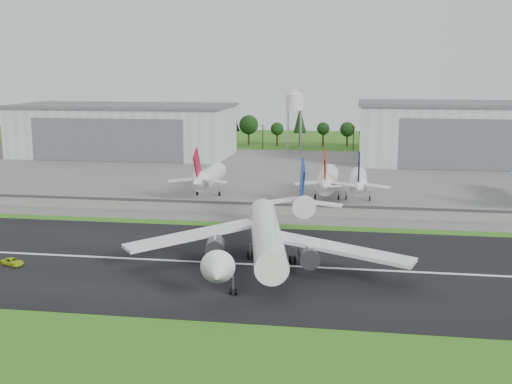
% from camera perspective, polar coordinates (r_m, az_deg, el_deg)
% --- Properties ---
extents(ground, '(600.00, 600.00, 0.00)m').
position_cam_1_polar(ground, '(119.65, -3.09, -7.79)').
color(ground, '#2F6918').
rests_on(ground, ground).
extents(runway, '(320.00, 60.00, 0.10)m').
position_cam_1_polar(runway, '(128.95, -2.16, -6.38)').
color(runway, black).
rests_on(runway, ground).
extents(runway_centerline, '(220.00, 1.00, 0.02)m').
position_cam_1_polar(runway_centerline, '(128.93, -2.16, -6.35)').
color(runway_centerline, white).
rests_on(runway_centerline, runway).
extents(apron, '(320.00, 150.00, 0.10)m').
position_cam_1_polar(apron, '(235.18, 3.05, 1.46)').
color(apron, slate).
rests_on(apron, ground).
extents(blast_fence, '(240.00, 0.61, 3.50)m').
position_cam_1_polar(blast_fence, '(171.44, 0.76, -1.44)').
color(blast_fence, gray).
rests_on(blast_fence, ground).
extents(hangar_west, '(97.00, 44.00, 23.20)m').
position_cam_1_polar(hangar_west, '(295.94, -11.64, 5.43)').
color(hangar_west, silver).
rests_on(hangar_west, ground).
extents(hangar_east, '(102.00, 47.00, 25.20)m').
position_cam_1_polar(hangar_east, '(281.55, 19.50, 4.98)').
color(hangar_east, silver).
rests_on(hangar_east, ground).
extents(water_tower, '(8.40, 8.40, 29.40)m').
position_cam_1_polar(water_tower, '(297.57, 3.46, 8.15)').
color(water_tower, '#99999E').
rests_on(water_tower, ground).
extents(utility_poles, '(230.00, 3.00, 12.00)m').
position_cam_1_polar(utility_poles, '(314.08, 4.59, 3.78)').
color(utility_poles, black).
rests_on(utility_poles, ground).
extents(treeline, '(320.00, 16.00, 22.00)m').
position_cam_1_polar(treeline, '(328.93, 4.80, 4.09)').
color(treeline, black).
rests_on(treeline, ground).
extents(main_airliner, '(56.35, 59.05, 18.17)m').
position_cam_1_polar(main_airliner, '(126.07, 0.88, -4.48)').
color(main_airliner, white).
rests_on(main_airliner, runway).
extents(ground_vehicle, '(5.56, 4.06, 1.40)m').
position_cam_1_polar(ground_vehicle, '(136.32, -20.84, -5.82)').
color(ground_vehicle, '#B3CE18').
rests_on(ground_vehicle, runway).
extents(parked_jet_red_a, '(7.36, 31.29, 16.56)m').
position_cam_1_polar(parked_jet_red_a, '(195.33, -4.38, 1.31)').
color(parked_jet_red_a, silver).
rests_on(parked_jet_red_a, ground).
extents(parked_jet_red_b, '(7.36, 31.29, 16.69)m').
position_cam_1_polar(parked_jet_red_b, '(190.28, 6.32, 1.06)').
color(parked_jet_red_b, white).
rests_on(parked_jet_red_b, ground).
extents(parked_jet_navy, '(7.36, 31.29, 16.37)m').
position_cam_1_polar(parked_jet_navy, '(190.08, 9.08, 0.89)').
color(parked_jet_navy, white).
rests_on(parked_jet_navy, ground).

